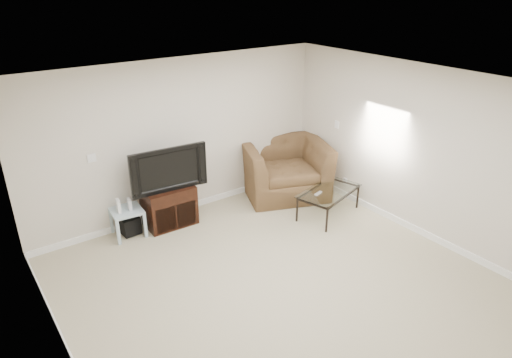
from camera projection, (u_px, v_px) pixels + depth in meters
floor at (279, 285)px, 5.77m from camera, size 5.00×5.00×0.00m
ceiling at (284, 89)px, 4.75m from camera, size 5.00×5.00×0.00m
wall_back at (181, 139)px, 7.11m from camera, size 5.00×0.02×2.50m
wall_left at (55, 272)px, 3.93m from camera, size 0.02×5.00×2.50m
wall_right at (416, 151)px, 6.59m from camera, size 0.02×5.00×2.50m
plate_back at (92, 158)px, 6.36m from camera, size 0.12×0.02×0.12m
plate_right_switch at (337, 125)px, 7.77m from camera, size 0.02×0.09×0.13m
plate_right_outlet at (345, 181)px, 7.94m from camera, size 0.02×0.08×0.12m
tv_stand at (169, 205)px, 7.07m from camera, size 0.77×0.55×0.63m
dvd_player at (169, 194)px, 6.96m from camera, size 0.43×0.30×0.06m
television at (166, 167)px, 6.78m from camera, size 1.10×0.31×0.68m
side_table at (128, 222)px, 6.80m from camera, size 0.48×0.48×0.42m
subwoofer at (130, 225)px, 6.85m from camera, size 0.28×0.28×0.26m
game_console at (119, 206)px, 6.61m from camera, size 0.07×0.15×0.19m
game_case at (129, 204)px, 6.69m from camera, size 0.06×0.13×0.17m
recliner at (285, 160)px, 7.95m from camera, size 1.69×1.41×1.26m
coffee_table at (328, 203)px, 7.38m from camera, size 1.21×0.89×0.43m
remote at (318, 193)px, 7.19m from camera, size 0.18×0.09×0.02m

